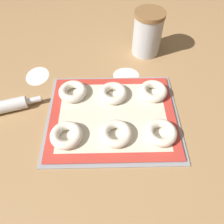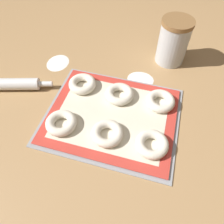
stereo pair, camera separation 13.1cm
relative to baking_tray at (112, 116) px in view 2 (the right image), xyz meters
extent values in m
plane|color=#A87F51|center=(-0.01, 0.01, 0.00)|extent=(2.80, 2.80, 0.00)
cube|color=#93969B|center=(0.00, 0.00, 0.00)|extent=(0.45, 0.37, 0.01)
cube|color=red|center=(0.00, 0.00, 0.01)|extent=(0.43, 0.35, 0.00)
cube|color=beige|center=(0.00, 0.00, 0.01)|extent=(0.36, 0.29, 0.00)
torus|color=silver|center=(-0.15, -0.09, 0.02)|extent=(0.10, 0.10, 0.03)
torus|color=silver|center=(0.01, -0.08, 0.02)|extent=(0.10, 0.10, 0.03)
torus|color=silver|center=(0.15, -0.08, 0.02)|extent=(0.10, 0.10, 0.03)
torus|color=silver|center=(-0.14, 0.10, 0.02)|extent=(0.10, 0.10, 0.03)
torus|color=silver|center=(0.00, 0.09, 0.02)|extent=(0.10, 0.10, 0.03)
torus|color=silver|center=(0.15, 0.09, 0.02)|extent=(0.10, 0.10, 0.03)
cylinder|color=silver|center=(0.15, 0.35, 0.08)|extent=(0.12, 0.12, 0.17)
cylinder|color=olive|center=(0.15, 0.35, 0.17)|extent=(0.12, 0.12, 0.02)
cylinder|color=silver|center=(-0.28, 0.06, 0.02)|extent=(0.05, 0.03, 0.02)
ellipsoid|color=white|center=(0.06, 0.20, 0.00)|extent=(0.10, 0.09, 0.00)
ellipsoid|color=white|center=(-0.30, 0.21, 0.00)|extent=(0.09, 0.11, 0.00)
camera|label=1|loc=(-0.01, -0.44, 0.60)|focal=35.00mm
camera|label=2|loc=(0.12, -0.43, 0.60)|focal=35.00mm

